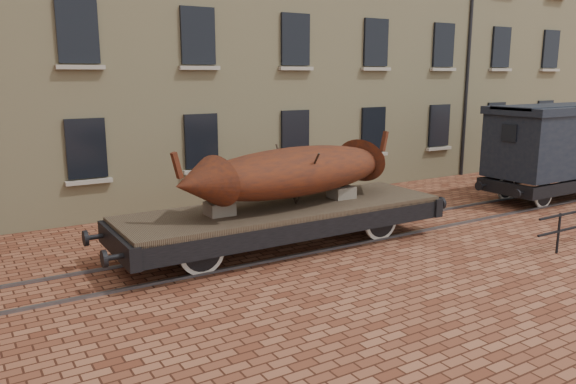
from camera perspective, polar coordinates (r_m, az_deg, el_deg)
ground at (r=15.43m, az=7.43°, el=-4.24°), size 90.00×90.00×0.00m
warehouse_cream at (r=24.94m, az=-1.66°, el=18.18°), size 40.00×10.19×14.00m
rail_track at (r=15.43m, az=7.43°, el=-4.13°), size 30.00×1.52×0.06m
flatcar_wagon at (r=13.85m, az=-0.37°, el=-2.30°), size 9.23×2.50×1.39m
iron_boat at (r=13.81m, az=0.85°, el=2.14°), size 6.79×2.76×1.62m
goods_van at (r=21.50m, az=25.90°, el=4.77°), size 6.29×2.29×3.26m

